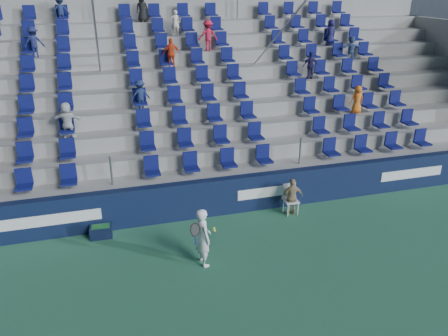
# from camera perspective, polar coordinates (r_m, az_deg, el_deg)

# --- Properties ---
(ground) EXTENTS (70.00, 70.00, 0.00)m
(ground) POSITION_cam_1_polar(r_m,az_deg,el_deg) (11.27, 2.95, -13.59)
(ground) COLOR #2E6D4B
(ground) RESTS_ON ground
(sponsor_wall) EXTENTS (24.00, 0.32, 1.20)m
(sponsor_wall) POSITION_cam_1_polar(r_m,az_deg,el_deg) (13.52, -1.21, -3.81)
(sponsor_wall) COLOR #0F1A3A
(sponsor_wall) RESTS_ON ground
(grandstand) EXTENTS (24.00, 8.17, 6.63)m
(grandstand) POSITION_cam_1_polar(r_m,az_deg,el_deg) (17.63, -5.47, 7.98)
(grandstand) COLOR #969691
(grandstand) RESTS_ON ground
(tennis_player) EXTENTS (0.69, 0.65, 1.59)m
(tennis_player) POSITION_cam_1_polar(r_m,az_deg,el_deg) (11.17, -2.73, -8.99)
(tennis_player) COLOR white
(tennis_player) RESTS_ON ground
(line_judge_chair) EXTENTS (0.43, 0.44, 0.97)m
(line_judge_chair) POSITION_cam_1_polar(r_m,az_deg,el_deg) (13.82, 8.61, -3.68)
(line_judge_chair) COLOR white
(line_judge_chair) RESTS_ON ground
(line_judge) EXTENTS (0.73, 0.34, 1.22)m
(line_judge) POSITION_cam_1_polar(r_m,az_deg,el_deg) (13.67, 8.88, -3.74)
(line_judge) COLOR tan
(line_judge) RESTS_ON ground
(ball_bin) EXTENTS (0.63, 0.43, 0.35)m
(ball_bin) POSITION_cam_1_polar(r_m,az_deg,el_deg) (13.05, -15.76, -7.92)
(ball_bin) COLOR #0F1939
(ball_bin) RESTS_ON ground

